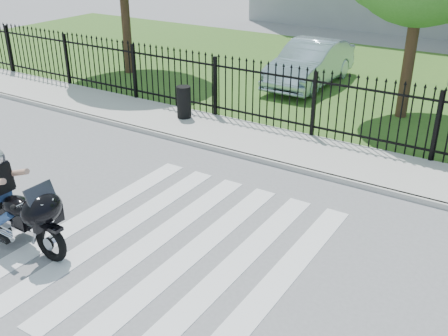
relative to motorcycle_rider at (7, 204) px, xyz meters
The scene contains 9 objects.
ground 2.96m from the motorcycle_rider, 27.21° to the left, with size 120.00×120.00×0.00m, color slate.
crosswalk 2.96m from the motorcycle_rider, 27.21° to the left, with size 5.00×5.50×0.01m, color silver, non-canonical shape.
sidewalk 6.84m from the motorcycle_rider, 68.00° to the left, with size 40.00×2.00×0.12m, color #ADAAA3.
curb 5.93m from the motorcycle_rider, 64.35° to the left, with size 40.00×0.12×0.12m, color #ADAAA3.
grass_strip 13.57m from the motorcycle_rider, 79.16° to the left, with size 40.00×12.00×0.02m, color #355E20.
iron_fence 7.74m from the motorcycle_rider, 70.77° to the left, with size 26.00×0.04×1.80m.
motorcycle_rider is the anchor object (origin of this frame).
parked_car 11.91m from the motorcycle_rider, 87.89° to the left, with size 1.58×4.53×1.49m, color #A2BACC.
litter_bin 6.70m from the motorcycle_rider, 99.07° to the left, with size 0.40×0.40×0.91m, color black.
Camera 1 is at (4.88, -6.00, 5.16)m, focal length 42.00 mm.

